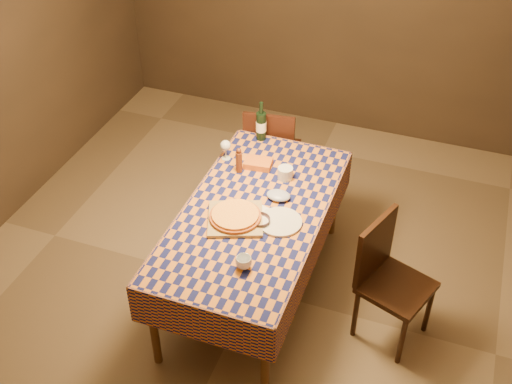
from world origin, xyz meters
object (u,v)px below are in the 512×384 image
cutting_board (235,219)px  wine_bottle (261,125)px  dining_table (254,220)px  bowl (260,221)px  white_plate (280,222)px  chair_far (271,150)px  chair_right (387,274)px  pizza (235,216)px

cutting_board → wine_bottle: size_ratio=1.11×
dining_table → cutting_board: bearing=-123.0°
dining_table → bowl: 0.16m
dining_table → white_plate: (0.21, -0.05, 0.08)m
cutting_board → bowl: bearing=8.9°
cutting_board → bowl: size_ratio=2.62×
white_plate → bowl: bearing=-158.4°
chair_far → wine_bottle: bearing=-93.4°
chair_far → chair_right: size_ratio=1.00×
pizza → chair_far: size_ratio=0.38×
chair_right → pizza: bearing=-174.4°
dining_table → cutting_board: size_ratio=5.10×
pizza → bowl: bearing=8.9°
wine_bottle → chair_far: size_ratio=0.35×
dining_table → pizza: bearing=-123.0°
chair_right → chair_far: bearing=137.2°
wine_bottle → white_plate: (0.46, -0.91, -0.11)m
dining_table → white_plate: white_plate is taller
dining_table → white_plate: 0.23m
white_plate → chair_far: chair_far is taller
wine_bottle → dining_table: bearing=-73.6°
bowl → white_plate: bowl is taller
bowl → pizza: bearing=-171.1°
cutting_board → chair_far: chair_far is taller
wine_bottle → white_plate: wine_bottle is taller
white_plate → chair_right: size_ratio=0.32×
dining_table → pizza: pizza is taller
pizza → wine_bottle: bearing=99.8°
dining_table → pizza: (-0.08, -0.13, 0.12)m
bowl → chair_far: (-0.32, 1.18, -0.27)m
bowl → chair_far: bearing=105.3°
dining_table → white_plate: size_ratio=6.20×
dining_table → chair_far: chair_far is taller
wine_bottle → bowl: bearing=-70.8°
dining_table → chair_far: (-0.24, 1.08, -0.17)m
white_plate → chair_far: (-0.45, 1.13, -0.26)m
dining_table → chair_right: 0.97m
bowl → chair_right: size_ratio=0.15×
white_plate → wine_bottle: bearing=116.7°
pizza → dining_table: bearing=57.0°
chair_far → pizza: bearing=-82.6°
wine_bottle → chair_right: 1.54m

